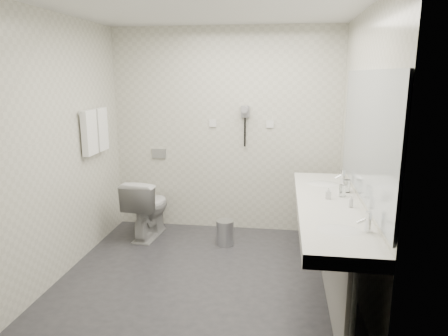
# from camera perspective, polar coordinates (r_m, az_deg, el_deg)

# --- Properties ---
(floor) EXTENTS (2.80, 2.80, 0.00)m
(floor) POSITION_cam_1_polar(r_m,az_deg,el_deg) (4.25, -2.36, -14.32)
(floor) COLOR #29282D
(floor) RESTS_ON ground
(ceiling) EXTENTS (2.80, 2.80, 0.00)m
(ceiling) POSITION_cam_1_polar(r_m,az_deg,el_deg) (3.82, -2.73, 21.24)
(ceiling) COLOR silver
(ceiling) RESTS_ON wall_back
(wall_back) EXTENTS (2.80, 0.00, 2.80)m
(wall_back) POSITION_cam_1_polar(r_m,az_deg,el_deg) (5.11, 0.15, 5.09)
(wall_back) COLOR beige
(wall_back) RESTS_ON floor
(wall_front) EXTENTS (2.80, 0.00, 2.80)m
(wall_front) POSITION_cam_1_polar(r_m,az_deg,el_deg) (2.61, -7.78, -2.65)
(wall_front) COLOR beige
(wall_front) RESTS_ON floor
(wall_left) EXTENTS (0.00, 2.60, 2.60)m
(wall_left) POSITION_cam_1_polar(r_m,az_deg,el_deg) (4.32, -21.11, 2.79)
(wall_left) COLOR beige
(wall_left) RESTS_ON floor
(wall_right) EXTENTS (0.00, 2.60, 2.60)m
(wall_right) POSITION_cam_1_polar(r_m,az_deg,el_deg) (3.85, 18.45, 1.83)
(wall_right) COLOR beige
(wall_right) RESTS_ON floor
(vanity_counter) EXTENTS (0.55, 2.20, 0.10)m
(vanity_counter) POSITION_cam_1_polar(r_m,az_deg,el_deg) (3.72, 14.31, -5.42)
(vanity_counter) COLOR silver
(vanity_counter) RESTS_ON floor
(vanity_panel) EXTENTS (0.03, 2.15, 0.75)m
(vanity_panel) POSITION_cam_1_polar(r_m,az_deg,el_deg) (3.88, 14.33, -11.41)
(vanity_panel) COLOR gray
(vanity_panel) RESTS_ON floor
(vanity_post_near) EXTENTS (0.06, 0.06, 0.75)m
(vanity_post_near) POSITION_cam_1_polar(r_m,az_deg,el_deg) (2.97, 17.12, -19.62)
(vanity_post_near) COLOR silver
(vanity_post_near) RESTS_ON floor
(vanity_post_far) EXTENTS (0.06, 0.06, 0.75)m
(vanity_post_far) POSITION_cam_1_polar(r_m,az_deg,el_deg) (4.84, 13.42, -6.38)
(vanity_post_far) COLOR silver
(vanity_post_far) RESTS_ON floor
(mirror) EXTENTS (0.02, 2.20, 1.05)m
(mirror) POSITION_cam_1_polar(r_m,az_deg,el_deg) (3.62, 18.99, 4.34)
(mirror) COLOR #B2BCC6
(mirror) RESTS_ON wall_right
(basin_near) EXTENTS (0.40, 0.31, 0.05)m
(basin_near) POSITION_cam_1_polar(r_m,az_deg,el_deg) (3.10, 15.59, -8.54)
(basin_near) COLOR silver
(basin_near) RESTS_ON vanity_counter
(basin_far) EXTENTS (0.40, 0.31, 0.05)m
(basin_far) POSITION_cam_1_polar(r_m,az_deg,el_deg) (4.33, 13.46, -2.30)
(basin_far) COLOR silver
(basin_far) RESTS_ON vanity_counter
(faucet_near) EXTENTS (0.04, 0.04, 0.15)m
(faucet_near) POSITION_cam_1_polar(r_m,az_deg,el_deg) (3.10, 19.28, -7.02)
(faucet_near) COLOR silver
(faucet_near) RESTS_ON vanity_counter
(faucet_far) EXTENTS (0.04, 0.04, 0.15)m
(faucet_far) POSITION_cam_1_polar(r_m,az_deg,el_deg) (4.33, 16.09, -1.22)
(faucet_far) COLOR silver
(faucet_far) RESTS_ON vanity_counter
(soap_bottle_a) EXTENTS (0.05, 0.05, 0.11)m
(soap_bottle_a) POSITION_cam_1_polar(r_m,az_deg,el_deg) (3.81, 14.21, -3.37)
(soap_bottle_a) COLOR beige
(soap_bottle_a) RESTS_ON vanity_counter
(soap_bottle_c) EXTENTS (0.05, 0.05, 0.10)m
(soap_bottle_c) POSITION_cam_1_polar(r_m,az_deg,el_deg) (3.62, 17.13, -4.41)
(soap_bottle_c) COLOR beige
(soap_bottle_c) RESTS_ON vanity_counter
(glass_left) EXTENTS (0.07, 0.07, 0.11)m
(glass_left) POSITION_cam_1_polar(r_m,az_deg,el_deg) (3.91, 16.03, -3.05)
(glass_left) COLOR silver
(glass_left) RESTS_ON vanity_counter
(glass_right) EXTENTS (0.08, 0.08, 0.12)m
(glass_right) POSITION_cam_1_polar(r_m,az_deg,el_deg) (4.06, 16.59, -2.40)
(glass_right) COLOR silver
(glass_right) RESTS_ON vanity_counter
(toilet) EXTENTS (0.47, 0.75, 0.73)m
(toilet) POSITION_cam_1_polar(r_m,az_deg,el_deg) (5.11, -10.49, -5.36)
(toilet) COLOR silver
(toilet) RESTS_ON floor
(flush_plate) EXTENTS (0.18, 0.02, 0.12)m
(flush_plate) POSITION_cam_1_polar(r_m,az_deg,el_deg) (5.33, -8.97, 1.98)
(flush_plate) COLOR #B2B5BA
(flush_plate) RESTS_ON wall_back
(pedal_bin) EXTENTS (0.24, 0.24, 0.28)m
(pedal_bin) POSITION_cam_1_polar(r_m,az_deg,el_deg) (4.83, 0.13, -9.01)
(pedal_bin) COLOR #B2B5BA
(pedal_bin) RESTS_ON floor
(bin_lid) EXTENTS (0.20, 0.20, 0.02)m
(bin_lid) POSITION_cam_1_polar(r_m,az_deg,el_deg) (4.78, 0.13, -7.37)
(bin_lid) COLOR #B2B5BA
(bin_lid) RESTS_ON pedal_bin
(towel_rail) EXTENTS (0.02, 0.62, 0.02)m
(towel_rail) POSITION_cam_1_polar(r_m,az_deg,el_deg) (4.75, -17.66, 7.53)
(towel_rail) COLOR silver
(towel_rail) RESTS_ON wall_left
(towel_near) EXTENTS (0.07, 0.24, 0.48)m
(towel_near) POSITION_cam_1_polar(r_m,az_deg,el_deg) (4.64, -18.11, 4.66)
(towel_near) COLOR white
(towel_near) RESTS_ON towel_rail
(towel_far) EXTENTS (0.07, 0.24, 0.48)m
(towel_far) POSITION_cam_1_polar(r_m,az_deg,el_deg) (4.89, -16.68, 5.15)
(towel_far) COLOR white
(towel_far) RESTS_ON towel_rail
(dryer_cradle) EXTENTS (0.10, 0.04, 0.14)m
(dryer_cradle) POSITION_cam_1_polar(r_m,az_deg,el_deg) (5.03, 2.96, 7.81)
(dryer_cradle) COLOR gray
(dryer_cradle) RESTS_ON wall_back
(dryer_barrel) EXTENTS (0.08, 0.14, 0.08)m
(dryer_barrel) POSITION_cam_1_polar(r_m,az_deg,el_deg) (4.95, 2.89, 8.08)
(dryer_barrel) COLOR gray
(dryer_barrel) RESTS_ON dryer_cradle
(dryer_cord) EXTENTS (0.02, 0.02, 0.35)m
(dryer_cord) POSITION_cam_1_polar(r_m,az_deg,el_deg) (5.04, 2.91, 4.96)
(dryer_cord) COLOR black
(dryer_cord) RESTS_ON dryer_cradle
(switch_plate_a) EXTENTS (0.09, 0.02, 0.09)m
(switch_plate_a) POSITION_cam_1_polar(r_m,az_deg,el_deg) (5.11, -1.54, 6.21)
(switch_plate_a) COLOR silver
(switch_plate_a) RESTS_ON wall_back
(switch_plate_b) EXTENTS (0.09, 0.02, 0.09)m
(switch_plate_b) POSITION_cam_1_polar(r_m,az_deg,el_deg) (5.04, 6.37, 6.05)
(switch_plate_b) COLOR silver
(switch_plate_b) RESTS_ON wall_back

